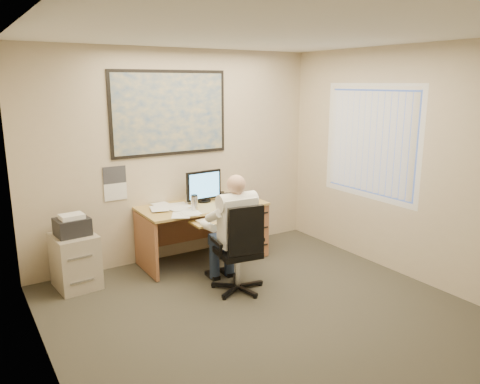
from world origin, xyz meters
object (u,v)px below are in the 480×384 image
desk (224,223)px  person (236,233)px  filing_cabinet (75,256)px  office_chair (240,266)px

desk → person: size_ratio=1.22×
desk → person: person is taller
filing_cabinet → person: 1.85m
filing_cabinet → person: person is taller
desk → person: (-0.43, -1.00, 0.21)m
person → office_chair: bearing=-82.4°
filing_cabinet → office_chair: size_ratio=0.84×
office_chair → person: bearing=103.2°
desk → filing_cabinet: bearing=179.2°
desk → person: 1.11m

